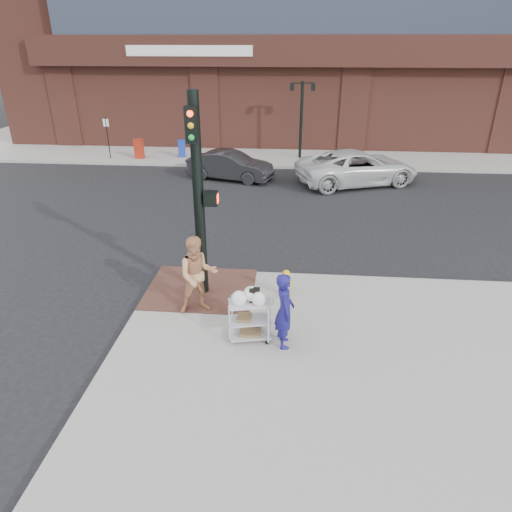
# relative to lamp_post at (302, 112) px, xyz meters

# --- Properties ---
(ground) EXTENTS (220.00, 220.00, 0.00)m
(ground) POSITION_rel_lamp_post_xyz_m (-2.00, -16.00, -2.62)
(ground) COLOR black
(ground) RESTS_ON ground
(sidewalk_far) EXTENTS (65.00, 36.00, 0.15)m
(sidewalk_far) POSITION_rel_lamp_post_xyz_m (10.50, 16.00, -2.54)
(sidewalk_far) COLOR gray
(sidewalk_far) RESTS_ON ground
(brick_curb_ramp) EXTENTS (2.80, 2.40, 0.01)m
(brick_curb_ramp) POSITION_rel_lamp_post_xyz_m (-2.60, -15.10, -2.46)
(brick_curb_ramp) COLOR #4A2622
(brick_curb_ramp) RESTS_ON sidewalk_near
(lamp_post) EXTENTS (1.32, 0.22, 4.00)m
(lamp_post) POSITION_rel_lamp_post_xyz_m (0.00, 0.00, 0.00)
(lamp_post) COLOR black
(lamp_post) RESTS_ON sidewalk_far
(parking_sign) EXTENTS (0.05, 0.05, 2.20)m
(parking_sign) POSITION_rel_lamp_post_xyz_m (-10.50, -1.00, -1.37)
(parking_sign) COLOR black
(parking_sign) RESTS_ON sidewalk_far
(traffic_signal_pole) EXTENTS (0.61, 0.51, 5.00)m
(traffic_signal_pole) POSITION_rel_lamp_post_xyz_m (-2.48, -15.23, 0.21)
(traffic_signal_pole) COLOR black
(traffic_signal_pole) RESTS_ON sidewalk_near
(woman_blue) EXTENTS (0.50, 0.68, 1.71)m
(woman_blue) POSITION_rel_lamp_post_xyz_m (-0.34, -17.33, -1.61)
(woman_blue) COLOR navy
(woman_blue) RESTS_ON sidewalk_near
(pedestrian_tan) EXTENTS (1.13, 1.00, 1.93)m
(pedestrian_tan) POSITION_rel_lamp_post_xyz_m (-2.41, -16.14, -1.50)
(pedestrian_tan) COLOR tan
(pedestrian_tan) RESTS_ON sidewalk_near
(sedan_dark) EXTENTS (4.31, 2.44, 1.34)m
(sedan_dark) POSITION_rel_lamp_post_xyz_m (-3.33, -4.17, -1.95)
(sedan_dark) COLOR black
(sedan_dark) RESTS_ON ground
(minivan_white) EXTENTS (6.14, 4.36, 1.55)m
(minivan_white) POSITION_rel_lamp_post_xyz_m (2.63, -4.42, -1.84)
(minivan_white) COLOR silver
(minivan_white) RESTS_ON ground
(utility_cart) EXTENTS (0.98, 0.68, 1.24)m
(utility_cart) POSITION_rel_lamp_post_xyz_m (-1.08, -17.18, -1.90)
(utility_cart) COLOR #AFAFB5
(utility_cart) RESTS_ON sidewalk_near
(fire_hydrant) EXTENTS (0.35, 0.25, 0.75)m
(fire_hydrant) POSITION_rel_lamp_post_xyz_m (-0.35, -15.28, -2.09)
(fire_hydrant) COLOR orange
(fire_hydrant) RESTS_ON sidewalk_near
(newsbox_red) EXTENTS (0.47, 0.43, 1.05)m
(newsbox_red) POSITION_rel_lamp_post_xyz_m (-8.82, -0.99, -1.94)
(newsbox_red) COLOR #9B2211
(newsbox_red) RESTS_ON sidewalk_far
(newsbox_blue) EXTENTS (0.48, 0.45, 0.93)m
(newsbox_blue) POSITION_rel_lamp_post_xyz_m (-6.57, -0.45, -2.00)
(newsbox_blue) COLOR #182E9F
(newsbox_blue) RESTS_ON sidewalk_far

